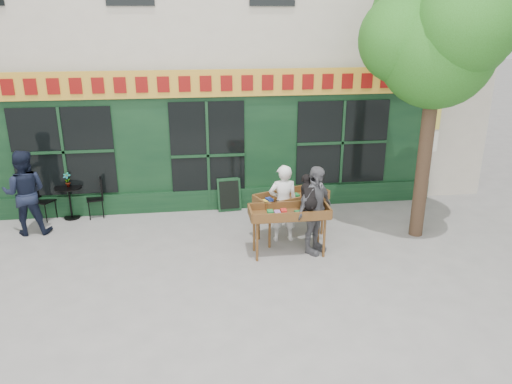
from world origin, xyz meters
TOP-DOWN VIEW (x-y plane):
  - ground at (0.00, 0.00)m, footprint 80.00×80.00m
  - street_tree at (4.34, 0.36)m, footprint 3.05×2.90m
  - book_cart_center at (1.42, -0.24)m, footprint 1.50×0.63m
  - dog at (1.77, -0.29)m, footprint 0.34×0.60m
  - woman at (1.42, 0.41)m, footprint 0.60×0.39m
  - book_cart_right at (1.62, 0.53)m, footprint 1.62×1.13m
  - man_right at (1.92, -0.22)m, footprint 1.06×1.01m
  - bistro_table at (-3.18, 2.20)m, footprint 0.60×0.60m
  - bistro_chair_left at (-3.80, 2.25)m, footprint 0.50×0.50m
  - bistro_chair_right at (-2.54, 2.22)m, footprint 0.44×0.43m
  - potted_plant at (-3.18, 2.20)m, footprint 0.20×0.17m
  - man_left at (-3.88, 1.48)m, footprint 0.92×0.73m
  - chalkboard at (0.47, 2.19)m, footprint 0.58×0.25m

SIDE VIEW (x-z plane):
  - ground at x=0.00m, z-range 0.00..0.00m
  - chalkboard at x=0.47m, z-range 0.01..0.79m
  - bistro_table at x=-3.18m, z-range 0.16..0.92m
  - bistro_chair_left at x=-3.80m, z-range 0.08..1.03m
  - bistro_chair_right at x=-2.54m, z-range 0.08..1.03m
  - woman at x=1.42m, z-range 0.00..1.63m
  - book_cart_center at x=1.42m, z-range 0.33..1.32m
  - book_cart_right at x=1.62m, z-range 0.33..1.32m
  - man_right at x=1.92m, z-range 0.00..1.77m
  - man_left at x=-3.88m, z-range 0.00..1.83m
  - potted_plant at x=-3.18m, z-range 0.77..1.10m
  - dog at x=1.77m, z-range 0.99..1.59m
  - street_tree at x=4.34m, z-range 1.31..6.91m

